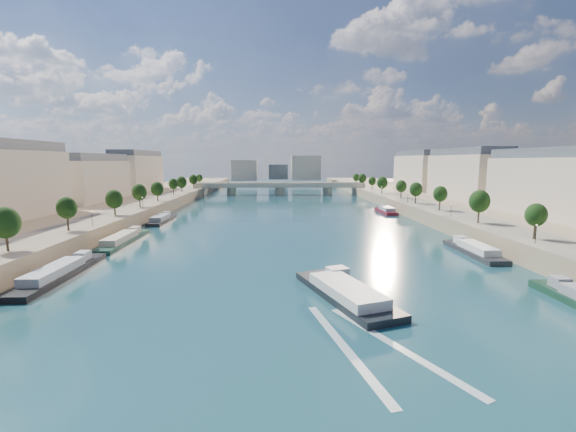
{
  "coord_description": "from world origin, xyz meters",
  "views": [
    {
      "loc": [
        -3.3,
        -33.94,
        22.76
      ],
      "look_at": [
        0.91,
        88.65,
        5.0
      ],
      "focal_mm": 24.0,
      "sensor_mm": 36.0,
      "label": 1
    }
  ],
  "objects": [
    {
      "name": "quay_left",
      "position": [
        -72.0,
        100.0,
        2.5
      ],
      "size": [
        44.0,
        520.0,
        5.0
      ],
      "primitive_type": "cube",
      "color": "#9E8460",
      "rests_on": "ground"
    },
    {
      "name": "skyline",
      "position": [
        3.19,
        319.52,
        14.66
      ],
      "size": [
        79.0,
        42.0,
        22.0
      ],
      "color": "beige",
      "rests_on": "ground"
    },
    {
      "name": "moored_barges_right",
      "position": [
        45.5,
        46.16,
        0.84
      ],
      "size": [
        5.0,
        167.65,
        3.6
      ],
      "color": "black",
      "rests_on": "ground"
    },
    {
      "name": "lamps_left",
      "position": [
        -52.5,
        90.0,
        7.78
      ],
      "size": [
        0.36,
        200.36,
        4.28
      ],
      "color": "black",
      "rests_on": "ground"
    },
    {
      "name": "quay_right",
      "position": [
        72.0,
        100.0,
        2.5
      ],
      "size": [
        44.0,
        520.0,
        5.0
      ],
      "primitive_type": "cube",
      "color": "#9E8460",
      "rests_on": "ground"
    },
    {
      "name": "tour_barge",
      "position": [
        8.29,
        27.24,
        0.91
      ],
      "size": [
        15.08,
        26.29,
        3.61
      ],
      "rotation": [
        0.0,
        0.0,
        0.33
      ],
      "color": "black",
      "rests_on": "ground"
    },
    {
      "name": "pave_left",
      "position": [
        -57.0,
        100.0,
        5.05
      ],
      "size": [
        14.0,
        520.0,
        0.1
      ],
      "primitive_type": "cube",
      "color": "gray",
      "rests_on": "quay_left"
    },
    {
      "name": "pave_right",
      "position": [
        57.0,
        100.0,
        5.05
      ],
      "size": [
        14.0,
        520.0,
        0.1
      ],
      "primitive_type": "cube",
      "color": "gray",
      "rests_on": "quay_right"
    },
    {
      "name": "buildings_left",
      "position": [
        -85.0,
        112.0,
        16.45
      ],
      "size": [
        16.0,
        226.0,
        23.2
      ],
      "color": "beige",
      "rests_on": "ground"
    },
    {
      "name": "buildings_right",
      "position": [
        85.0,
        112.0,
        16.45
      ],
      "size": [
        16.0,
        226.0,
        23.2
      ],
      "color": "beige",
      "rests_on": "ground"
    },
    {
      "name": "moored_barges_left",
      "position": [
        -45.5,
        48.93,
        0.84
      ],
      "size": [
        5.0,
        156.7,
        3.6
      ],
      "color": "#171833",
      "rests_on": "ground"
    },
    {
      "name": "ground",
      "position": [
        0.0,
        100.0,
        0.0
      ],
      "size": [
        700.0,
        700.0,
        0.0
      ],
      "primitive_type": "plane",
      "color": "#0E2D3D",
      "rests_on": "ground"
    },
    {
      "name": "trees_right",
      "position": [
        55.0,
        110.0,
        10.48
      ],
      "size": [
        4.8,
        268.8,
        8.26
      ],
      "color": "#382B1E",
      "rests_on": "ground"
    },
    {
      "name": "lamps_right",
      "position": [
        52.5,
        105.0,
        7.78
      ],
      "size": [
        0.36,
        200.36,
        4.28
      ],
      "color": "black",
      "rests_on": "ground"
    },
    {
      "name": "trees_left",
      "position": [
        -55.0,
        102.0,
        10.48
      ],
      "size": [
        4.8,
        268.8,
        8.26
      ],
      "color": "#382B1E",
      "rests_on": "ground"
    },
    {
      "name": "wake",
      "position": [
        8.29,
        10.57,
        0.02
      ],
      "size": [
        15.93,
        25.68,
        0.04
      ],
      "color": "silver",
      "rests_on": "ground"
    },
    {
      "name": "bridge",
      "position": [
        0.0,
        222.23,
        5.08
      ],
      "size": [
        112.0,
        12.0,
        8.15
      ],
      "color": "#C1B79E",
      "rests_on": "ground"
    }
  ]
}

